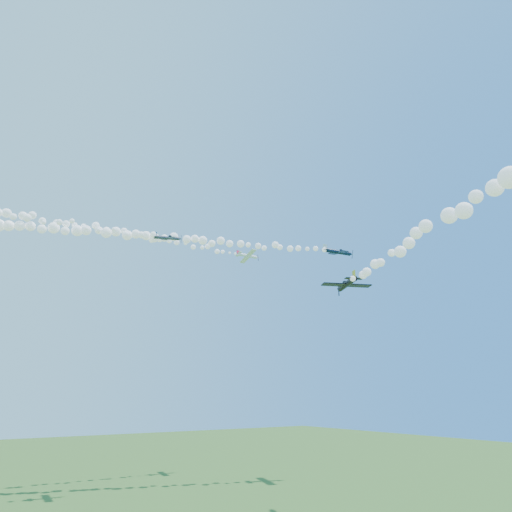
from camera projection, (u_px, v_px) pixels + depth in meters
ground at (224, 483)px, 84.07m from camera, size 260.00×260.00×0.00m
plane_white at (248, 256)px, 111.76m from camera, size 6.63×6.72×2.19m
smoke_trail_white at (76, 225)px, 90.87m from camera, size 80.63×6.58×2.83m
plane_navy at (338, 252)px, 102.78m from camera, size 8.04×8.29×2.96m
smoke_trail_navy at (170, 238)px, 93.34m from camera, size 70.38×27.18×3.13m
plane_grey at (167, 238)px, 87.39m from camera, size 6.19×6.35×2.00m
plane_black at (346, 284)px, 72.52m from camera, size 8.43×7.96×2.59m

